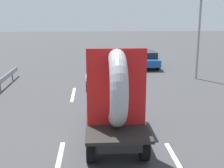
{
  "coord_description": "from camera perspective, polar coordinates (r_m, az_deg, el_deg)",
  "views": [
    {
      "loc": [
        -0.63,
        -10.54,
        4.67
      ],
      "look_at": [
        0.14,
        0.81,
        1.89
      ],
      "focal_mm": 48.14,
      "sensor_mm": 36.0,
      "label": 1
    }
  ],
  "objects": [
    {
      "name": "distant_sedan",
      "position": [
        25.61,
        6.33,
        4.84
      ],
      "size": [
        1.81,
        4.21,
        1.37
      ],
      "color": "black",
      "rests_on": "ground_plane"
    },
    {
      "name": "traffic_light",
      "position": [
        21.52,
        16.36,
        11.73
      ],
      "size": [
        0.42,
        0.36,
        6.37
      ],
      "color": "gray",
      "rests_on": "ground_plane"
    },
    {
      "name": "lane_dash_left_near",
      "position": [
        10.03,
        -10.04,
        -14.22
      ],
      "size": [
        0.16,
        2.77,
        0.01
      ],
      "primitive_type": "cube",
      "rotation": [
        0.0,
        0.0,
        1.57
      ],
      "color": "beige",
      "rests_on": "ground_plane"
    },
    {
      "name": "ground_plane",
      "position": [
        11.54,
        -0.4,
        -10.12
      ],
      "size": [
        120.0,
        120.0,
        0.0
      ],
      "primitive_type": "plane",
      "color": "#38383A"
    },
    {
      "name": "flatbed_truck",
      "position": [
        11.22,
        0.2,
        -1.93
      ],
      "size": [
        2.02,
        5.02,
        3.54
      ],
      "color": "black",
      "rests_on": "ground_plane"
    },
    {
      "name": "lane_dash_right_near",
      "position": [
        10.16,
        12.0,
        -13.91
      ],
      "size": [
        0.16,
        2.45,
        0.01
      ],
      "primitive_type": "cube",
      "rotation": [
        0.0,
        0.0,
        1.57
      ],
      "color": "beige",
      "rests_on": "ground_plane"
    },
    {
      "name": "lane_dash_left_far",
      "position": [
        17.35,
        -7.38,
        -1.97
      ],
      "size": [
        0.16,
        2.93,
        0.01
      ],
      "primitive_type": "cube",
      "rotation": [
        0.0,
        0.0,
        1.57
      ],
      "color": "beige",
      "rests_on": "ground_plane"
    },
    {
      "name": "lane_dash_right_far",
      "position": [
        17.0,
        5.21,
        -2.24
      ],
      "size": [
        0.16,
        2.44,
        0.01
      ],
      "primitive_type": "cube",
      "rotation": [
        0.0,
        0.0,
        1.57
      ],
      "color": "beige",
      "rests_on": "ground_plane"
    }
  ]
}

